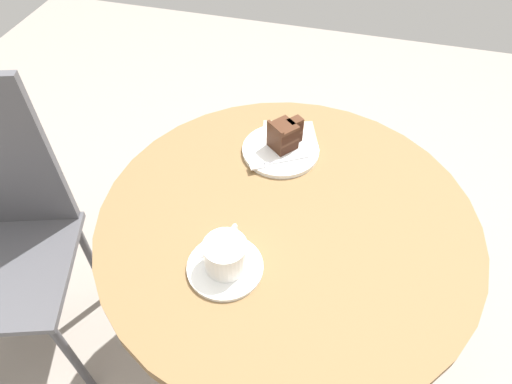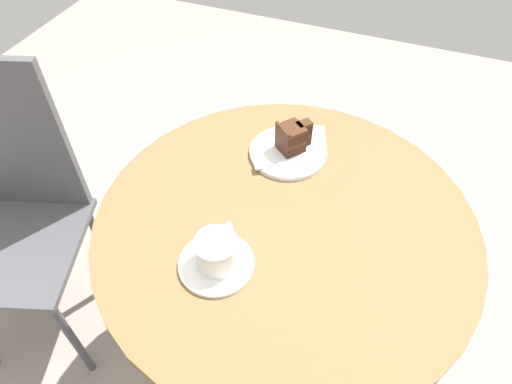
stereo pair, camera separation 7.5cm
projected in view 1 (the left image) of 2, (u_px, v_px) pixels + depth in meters
The scene contains 9 objects.
ground_plane at pixel (277, 348), 1.56m from camera, with size 4.40×4.40×0.01m, color gray.
cafe_table at pixel (286, 246), 1.11m from camera, with size 0.87×0.87×0.70m.
saucer at pixel (225, 267), 0.94m from camera, with size 0.16×0.16×0.01m.
coffee_cup at pixel (226, 254), 0.91m from camera, with size 0.12×0.09×0.07m.
teaspoon at pixel (230, 248), 0.96m from camera, with size 0.06×0.08×0.00m.
cake_plate at pixel (281, 150), 1.18m from camera, with size 0.20×0.20×0.01m.
cake_slice at pixel (285, 135), 1.16m from camera, with size 0.09×0.09×0.08m.
fork at pixel (272, 163), 1.13m from camera, with size 0.09×0.14×0.00m.
napkin at pixel (290, 137), 1.22m from camera, with size 0.16×0.17×0.00m.
Camera 1 is at (-0.65, -0.10, 1.50)m, focal length 32.00 mm.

